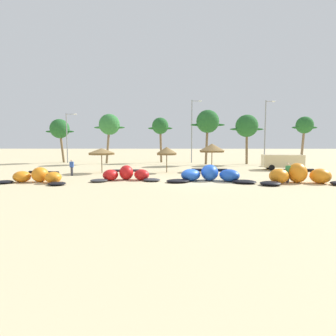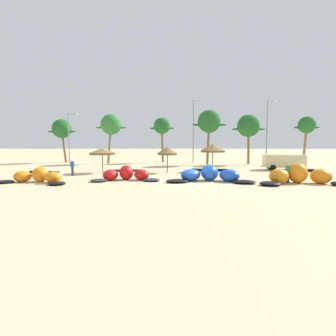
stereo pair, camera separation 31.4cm
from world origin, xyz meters
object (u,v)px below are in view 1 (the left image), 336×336
Objects in this scene: kite_left_of_center at (210,175)px; beach_umbrella_near_palms at (212,148)px; kite_far_left at (38,177)px; beach_umbrella_near_van at (102,151)px; lamppost_west at (68,135)px; palm_left_of_gap at (160,127)px; palm_center_right at (247,126)px; palm_leftmost at (60,129)px; lamppost_east_center at (266,129)px; kite_center at (300,176)px; person_by_umbrellas at (72,168)px; palm_right_of_gap at (305,126)px; lamppost_west_center at (192,128)px; beach_umbrella_middle at (167,151)px; palm_center_left at (208,122)px; parked_van at (281,161)px; person_near_kites at (288,173)px; palm_left at (109,125)px; kite_left at (126,175)px.

kite_left_of_center is 8.65m from beach_umbrella_near_palms.
beach_umbrella_near_van reaches higher than kite_far_left.
lamppost_west is at bearing 133.51° from kite_left_of_center.
palm_center_right is (13.44, -3.58, -0.17)m from palm_left_of_gap.
lamppost_east_center reaches higher than palm_leftmost.
palm_leftmost is at bearing 174.31° from palm_center_right.
palm_left_of_gap is 15.08m from lamppost_west.
beach_umbrella_near_van reaches higher than kite_left_of_center.
palm_left_of_gap is (-12.50, 24.38, 5.35)m from kite_center.
lamppost_east_center is (2.56, -1.09, -0.53)m from palm_center_right.
palm_left_of_gap is at bearing 163.73° from lamppost_east_center.
lamppost_east_center is at bearing 31.75° from person_by_umbrellas.
lamppost_west_center is (-16.92, 2.96, -0.20)m from palm_right_of_gap.
person_by_umbrellas is 0.17× the size of lamppost_east_center.
palm_leftmost reaches higher than beach_umbrella_middle.
lamppost_west is at bearing -176.29° from lamppost_west_center.
kite_far_left is at bearing -113.83° from beach_umbrella_near_van.
person_by_umbrellas is at bearing -124.94° from lamppost_west_center.
person_by_umbrellas is 22.32m from palm_center_left.
lamppost_west is at bearing 148.72° from beach_umbrella_near_palms.
palm_right_of_gap is (14.89, 0.81, -0.57)m from palm_center_left.
beach_umbrella_near_van is 0.31× the size of lamppost_east_center.
lamppost_west_center is (-10.02, 12.40, 4.57)m from parked_van.
person_near_kites is (10.23, -7.73, -1.57)m from beach_umbrella_middle.
lamppost_west reaches higher than beach_umbrella_middle.
palm_left is at bearing 178.53° from palm_right_of_gap.
beach_umbrella_middle is 0.35× the size of lamppost_west.
lamppost_east_center is (30.91, -2.88, 0.73)m from lamppost_west.
kite_center is 21.56m from palm_center_left.
person_near_kites is at bearing -77.58° from palm_center_left.
kite_left_of_center is at bearing -45.67° from palm_leftmost.
palm_right_of_gap is (16.88, 19.73, 5.32)m from kite_left_of_center.
palm_center_left is (7.38, -4.25, 0.45)m from palm_left_of_gap.
palm_left is at bearing 177.56° from palm_center_right.
kite_left is at bearing -28.62° from person_by_umbrellas.
person_by_umbrellas is at bearing 164.55° from kite_left_of_center.
kite_left is 3.84× the size of person_by_umbrellas.
parked_van is at bearing -47.19° from palm_center_left.
palm_center_left is 6.13m from palm_center_right.
palm_left is at bearing 133.24° from kite_center.
palm_center_right is (8.06, 19.59, 5.27)m from kite_left_of_center.
palm_left_of_gap is at bearing 6.84° from lamppost_west.
palm_leftmost is (-22.07, 22.59, 5.01)m from kite_left_of_center.
lamppost_west is at bearing 121.91° from beach_umbrella_near_van.
palm_center_right is 8.67m from lamppost_west_center.
lamppost_east_center is (4.28, 19.28, 4.46)m from person_near_kites.
beach_umbrella_middle is 16.53m from lamppost_west_center.
lamppost_west_center reaches higher than kite_center.
beach_umbrella_middle reaches higher than kite_center.
palm_center_left is 1.02× the size of lamppost_west.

